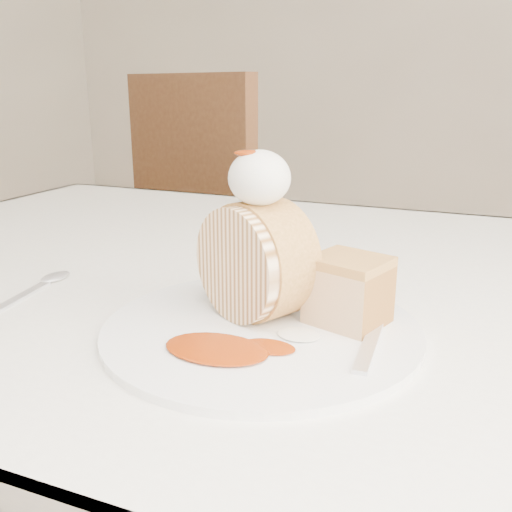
% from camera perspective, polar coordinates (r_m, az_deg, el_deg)
% --- Properties ---
extents(table, '(1.40, 0.90, 0.75)m').
position_cam_1_polar(table, '(0.77, 2.84, -7.88)').
color(table, white).
rests_on(table, ground).
extents(chair_far, '(0.61, 0.61, 1.01)m').
position_cam_1_polar(chair_far, '(1.75, -3.49, 3.39)').
color(chair_far, brown).
rests_on(chair_far, ground).
extents(plate, '(0.38, 0.38, 0.01)m').
position_cam_1_polar(plate, '(0.55, 0.57, -7.31)').
color(plate, white).
rests_on(plate, table).
extents(roulade_slice, '(0.13, 0.11, 0.11)m').
position_cam_1_polar(roulade_slice, '(0.56, -0.05, -0.50)').
color(roulade_slice, '#FFDFB1').
rests_on(roulade_slice, plate).
extents(cake_chunk, '(0.08, 0.08, 0.06)m').
position_cam_1_polar(cake_chunk, '(0.56, 9.22, -3.82)').
color(cake_chunk, '#C38949').
rests_on(cake_chunk, plate).
extents(whipped_cream, '(0.06, 0.06, 0.05)m').
position_cam_1_polar(whipped_cream, '(0.53, 0.35, 7.82)').
color(whipped_cream, silver).
rests_on(whipped_cream, roulade_slice).
extents(caramel_drizzle, '(0.03, 0.02, 0.01)m').
position_cam_1_polar(caramel_drizzle, '(0.53, -0.67, 10.95)').
color(caramel_drizzle, '#8D2A05').
rests_on(caramel_drizzle, whipped_cream).
extents(caramel_pool, '(0.11, 0.09, 0.00)m').
position_cam_1_polar(caramel_pool, '(0.50, -3.99, -9.21)').
color(caramel_pool, '#8D2A05').
rests_on(caramel_pool, plate).
extents(fork, '(0.04, 0.18, 0.00)m').
position_cam_1_polar(fork, '(0.53, 11.45, -8.24)').
color(fork, silver).
rests_on(fork, plate).
extents(spoon, '(0.04, 0.15, 0.00)m').
position_cam_1_polar(spoon, '(0.68, -23.06, -4.18)').
color(spoon, silver).
rests_on(spoon, table).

